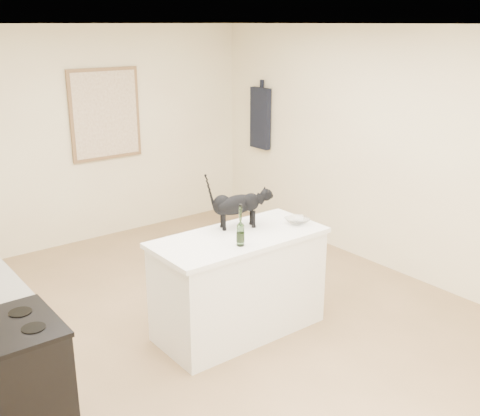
# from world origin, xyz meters

# --- Properties ---
(floor) EXTENTS (5.50, 5.50, 0.00)m
(floor) POSITION_xyz_m (0.00, 0.00, 0.00)
(floor) COLOR #9C7853
(floor) RESTS_ON ground
(ceiling) EXTENTS (5.50, 5.50, 0.00)m
(ceiling) POSITION_xyz_m (0.00, 0.00, 2.60)
(ceiling) COLOR white
(ceiling) RESTS_ON ground
(wall_back) EXTENTS (4.50, 0.00, 4.50)m
(wall_back) POSITION_xyz_m (0.00, 2.75, 1.30)
(wall_back) COLOR beige
(wall_back) RESTS_ON ground
(wall_right) EXTENTS (0.00, 5.50, 5.50)m
(wall_right) POSITION_xyz_m (2.25, 0.00, 1.30)
(wall_right) COLOR beige
(wall_right) RESTS_ON ground
(island_base) EXTENTS (1.44, 0.67, 0.86)m
(island_base) POSITION_xyz_m (0.10, -0.20, 0.43)
(island_base) COLOR white
(island_base) RESTS_ON floor
(island_top) EXTENTS (1.50, 0.70, 0.04)m
(island_top) POSITION_xyz_m (0.10, -0.20, 0.88)
(island_top) COLOR white
(island_top) RESTS_ON island_base
(stove) EXTENTS (0.60, 0.60, 0.90)m
(stove) POSITION_xyz_m (-1.95, -0.60, 0.45)
(stove) COLOR black
(stove) RESTS_ON floor
(artwork_frame) EXTENTS (0.90, 0.03, 1.10)m
(artwork_frame) POSITION_xyz_m (0.30, 2.72, 1.55)
(artwork_frame) COLOR brown
(artwork_frame) RESTS_ON wall_back
(artwork_canvas) EXTENTS (0.82, 0.00, 1.02)m
(artwork_canvas) POSITION_xyz_m (0.30, 2.70, 1.55)
(artwork_canvas) COLOR beige
(artwork_canvas) RESTS_ON wall_back
(hanging_garment) EXTENTS (0.08, 0.34, 0.80)m
(hanging_garment) POSITION_xyz_m (2.19, 2.05, 1.40)
(hanging_garment) COLOR black
(hanging_garment) RESTS_ON wall_right
(black_cat) EXTENTS (0.56, 0.34, 0.37)m
(black_cat) POSITION_xyz_m (0.21, -0.03, 1.09)
(black_cat) COLOR black
(black_cat) RESTS_ON island_top
(wine_bottle) EXTENTS (0.07, 0.07, 0.30)m
(wine_bottle) POSITION_xyz_m (-0.03, -0.39, 1.05)
(wine_bottle) COLOR #284E1F
(wine_bottle) RESTS_ON island_top
(glass_bowl) EXTENTS (0.23, 0.23, 0.05)m
(glass_bowl) POSITION_xyz_m (0.69, -0.28, 0.93)
(glass_bowl) COLOR silver
(glass_bowl) RESTS_ON island_top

